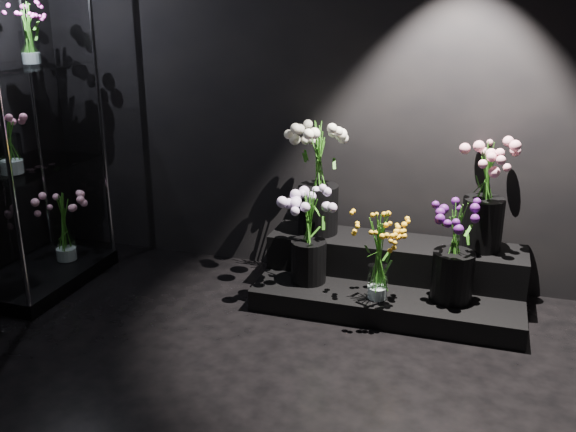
% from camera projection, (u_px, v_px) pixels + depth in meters
% --- Properties ---
extents(floor, '(4.00, 4.00, 0.00)m').
position_uv_depth(floor, '(183.00, 425.00, 3.07)').
color(floor, black).
rests_on(floor, ground).
extents(wall_back, '(4.00, 0.00, 4.00)m').
position_uv_depth(wall_back, '(302.00, 80.00, 4.42)').
color(wall_back, black).
rests_on(wall_back, floor).
extents(display_riser, '(1.71, 0.76, 0.38)m').
position_uv_depth(display_riser, '(391.00, 277.00, 4.31)').
color(display_riser, black).
rests_on(display_riser, floor).
extents(display_case, '(0.61, 1.01, 2.22)m').
position_uv_depth(display_case, '(22.00, 130.00, 4.23)').
color(display_case, black).
rests_on(display_case, floor).
extents(bouquet_orange_bells, '(0.36, 0.36, 0.57)m').
position_uv_depth(bouquet_orange_bells, '(379.00, 255.00, 3.95)').
color(bouquet_orange_bells, white).
rests_on(bouquet_orange_bells, display_riser).
extents(bouquet_lilac, '(0.41, 0.41, 0.64)m').
position_uv_depth(bouquet_lilac, '(309.00, 229.00, 4.17)').
color(bouquet_lilac, black).
rests_on(bouquet_lilac, display_riser).
extents(bouquet_purple, '(0.39, 0.39, 0.64)m').
position_uv_depth(bouquet_purple, '(455.00, 248.00, 3.91)').
color(bouquet_purple, black).
rests_on(bouquet_purple, display_riser).
extents(bouquet_cream_roses, '(0.50, 0.50, 0.77)m').
position_uv_depth(bouquet_cream_roses, '(319.00, 171.00, 4.35)').
color(bouquet_cream_roses, black).
rests_on(bouquet_cream_roses, display_riser).
extents(bouquet_pink_roses, '(0.44, 0.44, 0.70)m').
position_uv_depth(bouquet_pink_roses, '(486.00, 191.00, 4.07)').
color(bouquet_pink_roses, black).
rests_on(bouquet_pink_roses, display_riser).
extents(bouquet_case_pink, '(0.34, 0.34, 0.41)m').
position_uv_depth(bouquet_case_pink, '(8.00, 140.00, 4.05)').
color(bouquet_case_pink, white).
rests_on(bouquet_case_pink, display_case).
extents(bouquet_case_magenta, '(0.23, 0.23, 0.38)m').
position_uv_depth(bouquet_case_magenta, '(28.00, 33.00, 4.18)').
color(bouquet_case_magenta, white).
rests_on(bouquet_case_magenta, display_case).
extents(bouquet_case_base_pink, '(0.33, 0.33, 0.50)m').
position_uv_depth(bouquet_case_base_pink, '(63.00, 226.00, 4.65)').
color(bouquet_case_base_pink, white).
rests_on(bouquet_case_base_pink, display_case).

